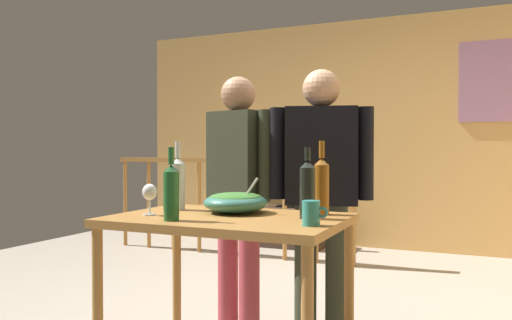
% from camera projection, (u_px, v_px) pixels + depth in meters
% --- Properties ---
extents(ground_plane, '(7.31, 7.31, 0.00)m').
position_uv_depth(ground_plane, '(275.00, 318.00, 3.39)').
color(ground_plane, '#9E9384').
extents(back_wall, '(5.63, 0.10, 2.60)m').
position_uv_depth(back_wall, '(364.00, 134.00, 5.88)').
color(back_wall, tan).
rests_on(back_wall, ground_plane).
extents(framed_picture, '(0.70, 0.03, 0.84)m').
position_uv_depth(framed_picture, '(495.00, 81.00, 5.26)').
color(framed_picture, '#996B8E').
extents(stair_railing, '(2.74, 0.10, 1.08)m').
position_uv_depth(stair_railing, '(259.00, 196.00, 5.27)').
color(stair_railing, '#9E6B33').
rests_on(stair_railing, ground_plane).
extents(tv_console, '(0.90, 0.40, 0.45)m').
position_uv_depth(tv_console, '(286.00, 227.00, 5.92)').
color(tv_console, '#38281E').
rests_on(tv_console, ground_plane).
extents(flat_screen_tv, '(0.59, 0.12, 0.43)m').
position_uv_depth(flat_screen_tv, '(285.00, 186.00, 5.88)').
color(flat_screen_tv, black).
rests_on(flat_screen_tv, tv_console).
extents(serving_table, '(1.11, 0.76, 0.79)m').
position_uv_depth(serving_table, '(228.00, 235.00, 2.49)').
color(serving_table, '#9E6B33').
rests_on(serving_table, ground_plane).
extents(salad_bowl, '(0.33, 0.33, 0.18)m').
position_uv_depth(salad_bowl, '(236.00, 201.00, 2.61)').
color(salad_bowl, '#337060').
rests_on(salad_bowl, serving_table).
extents(wine_glass, '(0.07, 0.07, 0.15)m').
position_uv_depth(wine_glass, '(150.00, 193.00, 2.52)').
color(wine_glass, silver).
rests_on(wine_glass, serving_table).
extents(wine_bottle_clear, '(0.08, 0.08, 0.37)m').
position_uv_depth(wine_bottle_clear, '(178.00, 182.00, 2.74)').
color(wine_bottle_clear, silver).
rests_on(wine_bottle_clear, serving_table).
extents(wine_bottle_green, '(0.07, 0.07, 0.33)m').
position_uv_depth(wine_bottle_green, '(171.00, 191.00, 2.32)').
color(wine_bottle_green, '#1E5628').
rests_on(wine_bottle_green, serving_table).
extents(wine_bottle_dark, '(0.07, 0.07, 0.34)m').
position_uv_depth(wine_bottle_dark, '(307.00, 188.00, 2.39)').
color(wine_bottle_dark, black).
rests_on(wine_bottle_dark, serving_table).
extents(wine_bottle_amber, '(0.07, 0.07, 0.37)m').
position_uv_depth(wine_bottle_amber, '(322.00, 185.00, 2.54)').
color(wine_bottle_amber, brown).
rests_on(wine_bottle_amber, serving_table).
extents(mug_teal, '(0.11, 0.08, 0.11)m').
position_uv_depth(mug_teal, '(312.00, 213.00, 2.17)').
color(mug_teal, teal).
rests_on(mug_teal, serving_table).
extents(person_standing_left, '(0.52, 0.31, 1.57)m').
position_uv_depth(person_standing_left, '(238.00, 182.00, 3.20)').
color(person_standing_left, '#9E3842').
rests_on(person_standing_left, ground_plane).
extents(person_standing_right, '(0.58, 0.33, 1.58)m').
position_uv_depth(person_standing_right, '(321.00, 181.00, 2.98)').
color(person_standing_right, '#2D3323').
rests_on(person_standing_right, ground_plane).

